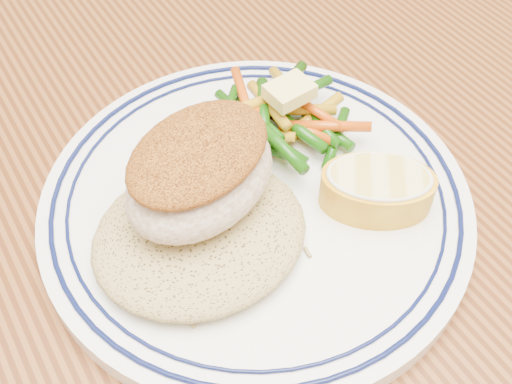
% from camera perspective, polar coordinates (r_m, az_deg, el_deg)
% --- Properties ---
extents(dining_table, '(1.50, 0.90, 0.75)m').
position_cam_1_polar(dining_table, '(0.51, 0.82, -4.25)').
color(dining_table, '#502710').
rests_on(dining_table, ground).
extents(plate, '(0.27, 0.27, 0.02)m').
position_cam_1_polar(plate, '(0.40, 0.00, -0.97)').
color(plate, white).
rests_on(plate, dining_table).
extents(rice_pilaf, '(0.13, 0.11, 0.02)m').
position_cam_1_polar(rice_pilaf, '(0.37, -5.04, -3.44)').
color(rice_pilaf, tan).
rests_on(rice_pilaf, plate).
extents(fish_fillet, '(0.11, 0.10, 0.05)m').
position_cam_1_polar(fish_fillet, '(0.35, -5.01, 1.84)').
color(fish_fillet, beige).
rests_on(fish_fillet, rice_pilaf).
extents(vegetable_pile, '(0.10, 0.10, 0.03)m').
position_cam_1_polar(vegetable_pile, '(0.42, 1.78, 6.42)').
color(vegetable_pile, '#C79315').
rests_on(vegetable_pile, plate).
extents(butter_pat, '(0.03, 0.02, 0.01)m').
position_cam_1_polar(butter_pat, '(0.41, 3.01, 8.92)').
color(butter_pat, '#FFED7C').
rests_on(butter_pat, vegetable_pile).
extents(lemon_wedge, '(0.09, 0.09, 0.03)m').
position_cam_1_polar(lemon_wedge, '(0.39, 10.72, 0.35)').
color(lemon_wedge, gold).
rests_on(lemon_wedge, plate).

